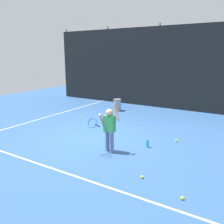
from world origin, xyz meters
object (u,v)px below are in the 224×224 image
Objects in this scene: tennis_ball_2 at (105,105)px; tennis_ball_5 at (182,198)px; tennis_ball_1 at (136,124)px; tennis_ball_6 at (81,117)px; tennis_ball_3 at (95,119)px; tennis_ball_4 at (177,140)px; tennis_player at (109,126)px; tennis_ball_0 at (142,177)px; water_bottle at (148,144)px; ball_hopper at (117,105)px.

tennis_ball_5 is at bearing -47.24° from tennis_ball_2.
tennis_ball_1 is 1.00× the size of tennis_ball_6.
tennis_ball_3 and tennis_ball_4 have the same top height.
tennis_player reaches higher than tennis_ball_4.
tennis_ball_5 is 1.00× the size of tennis_ball_6.
tennis_ball_5 is at bearing -18.78° from tennis_ball_0.
tennis_ball_6 is at bearing -78.61° from tennis_ball_2.
tennis_ball_3 and tennis_ball_6 have the same top height.
tennis_ball_3 is 1.00× the size of tennis_ball_5.
tennis_ball_1 is at bearing 8.64° from tennis_ball_3.
tennis_ball_3 is at bearing 151.60° from water_bottle.
tennis_player is 3.42m from tennis_ball_3.
tennis_ball_5 is at bearing -38.60° from tennis_ball_3.
tennis_ball_1 is 1.00× the size of tennis_ball_2.
tennis_ball_0 is 1.00× the size of tennis_ball_3.
tennis_ball_0 is (0.62, -1.70, -0.08)m from water_bottle.
water_bottle is (0.77, 0.86, -0.62)m from tennis_player.
tennis_ball_0 is 1.00× the size of tennis_ball_5.
tennis_player is at bearing -48.02° from tennis_ball_3.
tennis_ball_4 is at bearing 52.26° from tennis_player.
tennis_ball_0 is at bearing -50.83° from tennis_ball_2.
tennis_ball_6 is at bearing 171.31° from tennis_ball_4.
tennis_ball_2 is (-4.84, 5.94, 0.00)m from tennis_ball_0.
tennis_ball_5 is (2.34, -1.16, -0.69)m from tennis_player.
tennis_ball_2 is at bearing 123.58° from tennis_player.
ball_hopper is 7.24m from tennis_ball_5.
tennis_ball_2 and tennis_ball_3 have the same top height.
tennis_ball_2 is 2.74m from tennis_ball_6.
tennis_ball_0 is (3.70, -5.22, -0.26)m from ball_hopper.
ball_hopper is at bearing 137.61° from tennis_ball_1.
ball_hopper reaches higher than tennis_ball_5.
tennis_ball_4 is at bearing 90.95° from tennis_ball_0.
ball_hopper is 8.52× the size of tennis_ball_3.
tennis_ball_2 is at bearing 141.26° from tennis_ball_1.
tennis_player is at bearing -127.19° from tennis_ball_4.
tennis_ball_2 is (-4.22, 4.24, -0.08)m from water_bottle.
tennis_ball_0 is 5.39m from tennis_ball_6.
tennis_ball_0 is 2.61m from tennis_ball_4.
tennis_ball_0 and tennis_ball_5 have the same top height.
ball_hopper is at bearing 131.20° from water_bottle.
tennis_ball_1 is (-1.91, 3.59, 0.00)m from tennis_ball_0.
tennis_ball_3 and tennis_ball_5 have the same top height.
ball_hopper is 4.50m from tennis_ball_4.
tennis_player is at bearing -79.19° from tennis_ball_1.
tennis_ball_2 is (-2.93, 2.35, 0.00)m from tennis_ball_1.
tennis_player is 2.40× the size of ball_hopper.
tennis_ball_4 is 4.31m from tennis_ball_6.
ball_hopper is 8.52× the size of tennis_ball_4.
tennis_ball_1 is at bearing 7.95° from tennis_ball_6.
tennis_ball_0 is at bearing 161.22° from tennis_ball_5.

